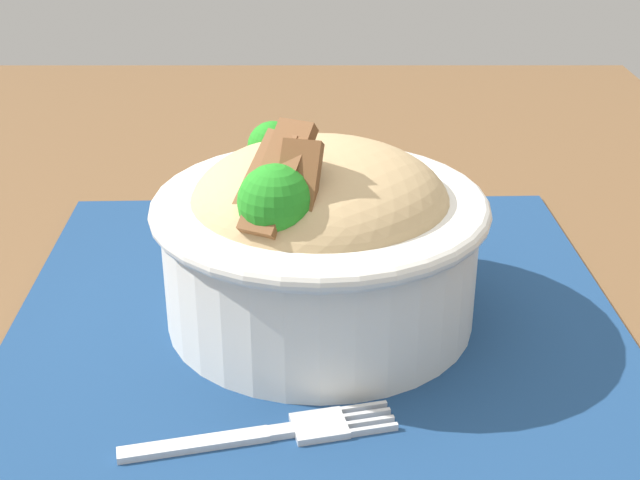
% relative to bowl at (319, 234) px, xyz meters
% --- Properties ---
extents(placemat, '(0.45, 0.37, 0.00)m').
position_rel_bowl_xyz_m(placemat, '(0.04, 0.00, -0.06)').
color(placemat, navy).
rests_on(placemat, table).
extents(bowl, '(0.19, 0.19, 0.13)m').
position_rel_bowl_xyz_m(bowl, '(0.00, 0.00, 0.00)').
color(bowl, silver).
rests_on(bowl, placemat).
extents(fork, '(0.05, 0.13, 0.00)m').
position_rel_bowl_xyz_m(fork, '(0.11, -0.02, -0.05)').
color(fork, silver).
rests_on(fork, placemat).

